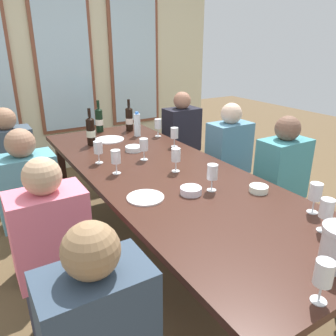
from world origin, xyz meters
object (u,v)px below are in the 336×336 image
Objects in this scene: wine_glass_8 at (176,155)px; wine_glass_9 at (144,146)px; seated_person_7 at (280,188)px; wine_glass_1 at (158,124)px; wine_glass_10 at (98,148)px; dining_table at (164,180)px; wine_glass_3 at (116,158)px; seated_person_1 at (228,165)px; white_plate_1 at (109,140)px; wine_glass_2 at (174,134)px; wine_bottle_0 at (91,131)px; water_bottle at (137,125)px; seated_person_6 at (54,260)px; wine_glass_5 at (326,210)px; wine_glass_7 at (315,193)px; tasting_bowl_2 at (259,189)px; seated_person_0 at (31,211)px; white_plate_0 at (145,198)px; wine_bottle_2 at (99,120)px; tasting_bowl_0 at (134,149)px; tasting_bowl_1 at (191,191)px; wine_glass_4 at (324,274)px; seated_person_5 at (181,144)px; seated_person_4 at (14,173)px; wine_bottle_1 at (129,119)px; wine_glass_6 at (212,173)px.

wine_glass_9 is at bearing 103.11° from wine_glass_8.
seated_person_7 is at bearing -19.76° from wine_glass_8.
wine_glass_1 is 1.00× the size of wine_glass_10.
dining_table is 16.54× the size of wine_glass_1.
wine_glass_8 is at bearing -17.85° from dining_table.
seated_person_1 is at bearing 7.37° from wine_glass_3.
wine_glass_2 is at bearing -49.90° from white_plate_1.
wine_bottle_0 reaches higher than water_bottle.
wine_bottle_0 is at bearing 62.09° from seated_person_6.
dining_table is 16.54× the size of wine_glass_5.
wine_glass_5 is at bearing -128.61° from wine_glass_7.
tasting_bowl_2 is at bearing 99.77° from wine_glass_7.
wine_bottle_0 is at bearing 103.59° from dining_table.
white_plate_0 is at bearing -47.30° from seated_person_0.
wine_bottle_0 reaches higher than wine_bottle_2.
tasting_bowl_1 is at bearing -94.24° from tasting_bowl_0.
water_bottle is at bearing 144.76° from wine_glass_1.
seated_person_1 is (1.18, 0.15, -0.33)m from wine_glass_3.
wine_glass_4 is 0.16× the size of seated_person_5.
wine_glass_7 reaches higher than white_plate_1.
tasting_bowl_1 is 0.77× the size of wine_glass_9.
tasting_bowl_0 is (0.25, -0.35, -0.11)m from wine_bottle_0.
wine_glass_7 is at bearing -58.21° from seated_person_4.
tasting_bowl_2 is 0.11× the size of seated_person_5.
water_bottle is (0.30, -0.01, 0.11)m from white_plate_1.
seated_person_6 is at bearing -135.59° from tasting_bowl_0.
wine_glass_1 is 0.16× the size of seated_person_0.
wine_bottle_2 is 0.29× the size of seated_person_0.
wine_glass_9 is (-0.03, -0.25, 0.10)m from tasting_bowl_0.
wine_glass_5 is 1.00× the size of wine_glass_7.
wine_glass_10 reaches higher than white_plate_0.
seated_person_0 reaches higher than wine_glass_8.
wine_bottle_1 is 0.29× the size of seated_person_6.
seated_person_6 is at bearing -138.02° from wine_glass_1.
white_plate_1 is (0.28, 1.28, 0.00)m from white_plate_0.
wine_glass_3 is 1.24m from seated_person_1.
tasting_bowl_2 is 0.11× the size of seated_person_7.
wine_glass_5 is (-0.11, -1.57, 0.00)m from wine_glass_2.
seated_person_5 is at bearing 51.49° from dining_table.
tasting_bowl_0 is (0.06, -0.42, 0.02)m from white_plate_1.
white_plate_0 is 0.44m from wine_glass_6.
wine_glass_2 is at bearing 90.27° from wine_glass_7.
wine_glass_9 is at bearing 27.28° from wine_glass_3.
wine_bottle_0 is 1.95m from wine_glass_7.
wine_bottle_0 reaches higher than wine_glass_9.
white_plate_0 is 0.74m from wine_glass_10.
wine_bottle_1 is 1.66m from seated_person_7.
dining_table is at bearing 112.96° from wine_glass_7.
dining_table is at bearing 103.32° from wine_glass_6.
wine_bottle_0 is at bearing 144.70° from wine_glass_2.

